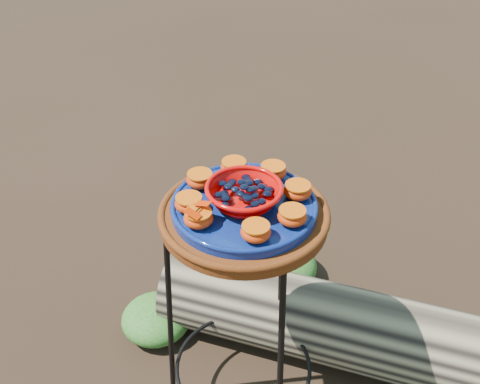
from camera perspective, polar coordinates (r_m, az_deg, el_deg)
The scene contains 17 objects.
plant_stand at distance 1.72m, azimuth 0.33°, elevation -12.03°, with size 0.44×0.44×0.70m, color black, non-canonical shape.
terracotta_saucer at distance 1.46m, azimuth 0.38°, elevation -2.35°, with size 0.41×0.41×0.03m, color #3E140A.
cobalt_plate at distance 1.45m, azimuth 0.39°, elevation -1.47°, with size 0.35×0.35×0.02m, color #010436.
red_bowl at distance 1.43m, azimuth 0.39°, elevation -0.32°, with size 0.18×0.18×0.05m, color red, non-canonical shape.
glass_gems at distance 1.40m, azimuth 0.40°, elevation 0.87°, with size 0.14×0.14×0.02m, color black, non-canonical shape.
orange_half_0 at distance 1.37m, azimuth -3.96°, elevation -2.50°, with size 0.07×0.07×0.04m, color #CC4400.
orange_half_1 at distance 1.33m, azimuth 1.51°, elevation -3.81°, with size 0.07×0.07×0.04m, color #CC4400.
orange_half_2 at distance 1.38m, azimuth 4.97°, elevation -2.32°, with size 0.07×0.07×0.04m, color #CC4400.
orange_half_3 at distance 1.46m, azimuth 5.48°, elevation 0.09°, with size 0.07×0.07×0.04m, color #CC4400.
orange_half_4 at distance 1.52m, azimuth 3.15°, elevation 1.94°, with size 0.07×0.07×0.04m, color #CC4400.
orange_half_5 at distance 1.54m, azimuth -0.57°, elevation 2.36°, with size 0.07×0.07×0.04m, color #CC4400.
orange_half_6 at distance 1.49m, azimuth -3.82°, elevation 1.18°, with size 0.07×0.07×0.04m, color #CC4400.
orange_half_7 at distance 1.41m, azimuth -4.85°, elevation -1.10°, with size 0.07×0.07×0.04m, color #CC4400.
butterfly at distance 1.35m, azimuth -4.01°, elevation -1.64°, with size 0.08×0.05×0.01m, color #C52600, non-canonical shape.
driftwood_log at distance 2.01m, azimuth 13.00°, elevation -13.12°, with size 1.43×0.38×0.27m, color black, non-canonical shape.
foliage_left at distance 2.13m, azimuth -7.97°, elevation -11.73°, with size 0.24×0.24×0.12m, color #1F5114.
foliage_back at distance 2.29m, azimuth 3.63°, elevation -6.85°, with size 0.29×0.29×0.15m, color #1F5114.
Camera 1 is at (0.63, -0.97, 1.62)m, focal length 45.00 mm.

